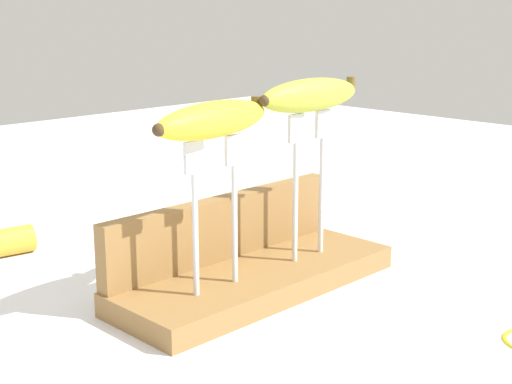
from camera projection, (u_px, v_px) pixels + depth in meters
name	position (u px, v px, depth m)	size (l,w,h in m)	color
ground_plane	(256.00, 290.00, 0.96)	(3.00, 3.00, 0.00)	silver
wooden_board	(256.00, 279.00, 0.96)	(0.39, 0.14, 0.03)	olive
board_backstop	(224.00, 227.00, 0.98)	(0.38, 0.02, 0.08)	olive
fork_stand_left	(215.00, 200.00, 0.86)	(0.09, 0.01, 0.18)	silver
fork_stand_right	(309.00, 172.00, 0.97)	(0.08, 0.01, 0.19)	silver
banana_raised_left	(214.00, 120.00, 0.84)	(0.19, 0.07, 0.04)	yellow
banana_raised_right	(310.00, 95.00, 0.95)	(0.18, 0.04, 0.04)	#B2C138
banana_chunk_near	(14.00, 241.00, 1.09)	(0.06, 0.05, 0.04)	gold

